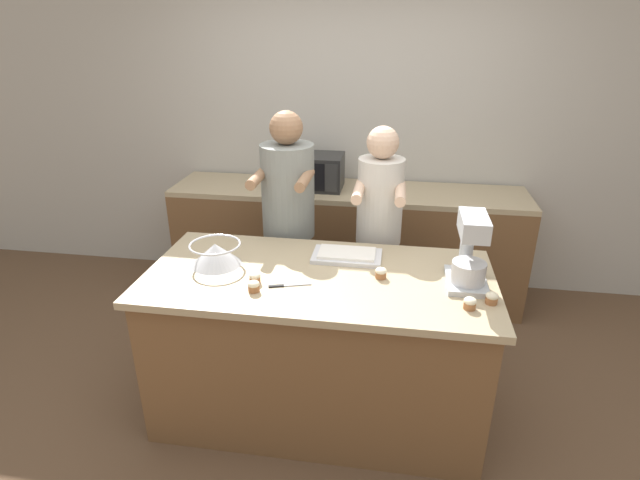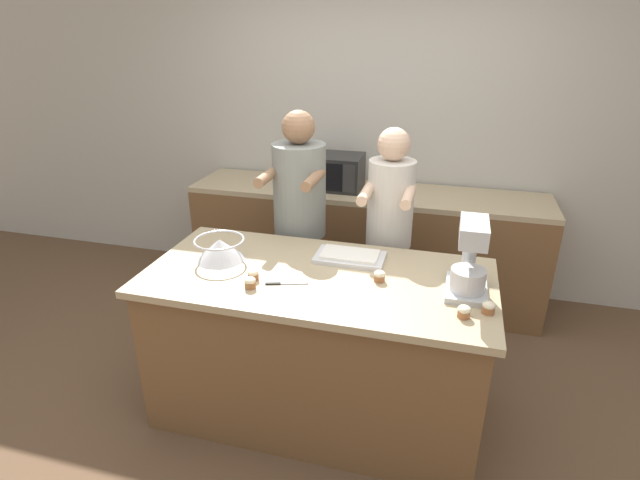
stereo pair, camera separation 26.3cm
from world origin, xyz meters
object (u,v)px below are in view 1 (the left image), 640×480
at_px(person_right, 378,239).
at_px(knife, 287,285).
at_px(microwave_oven, 313,171).
at_px(mixing_bowl, 216,253).
at_px(cupcake_0, 470,303).
at_px(stand_mixer, 470,255).
at_px(cupcake_2, 254,286).
at_px(cupcake_1, 381,273).
at_px(cupcake_3, 464,261).
at_px(person_left, 289,230).
at_px(baking_tray, 347,255).
at_px(cupcake_5, 255,278).
at_px(cupcake_4, 492,298).

relative_size(person_right, knife, 7.31).
bearing_deg(microwave_oven, person_right, -53.48).
relative_size(mixing_bowl, cupcake_0, 4.71).
height_order(mixing_bowl, cupcake_0, mixing_bowl).
height_order(stand_mixer, mixing_bowl, stand_mixer).
bearing_deg(cupcake_2, cupcake_1, 21.47).
relative_size(microwave_oven, cupcake_3, 7.88).
bearing_deg(microwave_oven, cupcake_2, -90.39).
xyz_separation_m(mixing_bowl, microwave_oven, (0.30, 1.40, 0.09)).
relative_size(person_left, cupcake_2, 27.41).
height_order(stand_mixer, cupcake_2, stand_mixer).
distance_m(baking_tray, cupcake_1, 0.29).
distance_m(cupcake_1, cupcake_3, 0.49).
relative_size(person_left, mixing_bowl, 5.81).
xyz_separation_m(mixing_bowl, baking_tray, (0.71, 0.19, -0.05)).
bearing_deg(cupcake_2, cupcake_5, 102.33).
bearing_deg(cupcake_4, stand_mixer, 118.82).
xyz_separation_m(stand_mixer, mixing_bowl, (-1.34, 0.02, -0.10)).
distance_m(person_left, cupcake_5, 0.82).
relative_size(microwave_oven, cupcake_1, 7.88).
distance_m(person_right, microwave_oven, 0.97).
distance_m(knife, cupcake_4, 1.00).
xyz_separation_m(person_right, baking_tray, (-0.16, -0.45, 0.08)).
bearing_deg(cupcake_0, baking_tray, 143.92).
bearing_deg(knife, stand_mixer, 10.27).
distance_m(cupcake_4, cupcake_5, 1.17).
bearing_deg(cupcake_4, baking_tray, 152.04).
distance_m(microwave_oven, cupcake_5, 1.58).
distance_m(person_left, cupcake_3, 1.17).
distance_m(microwave_oven, cupcake_3, 1.60).
height_order(baking_tray, cupcake_4, cupcake_4).
distance_m(baking_tray, cupcake_2, 0.62).
bearing_deg(baking_tray, cupcake_0, -36.08).
bearing_deg(stand_mixer, cupcake_3, 87.56).
height_order(mixing_bowl, cupcake_5, mixing_bowl).
xyz_separation_m(person_left, microwave_oven, (0.03, 0.76, 0.19)).
distance_m(baking_tray, cupcake_5, 0.57).
xyz_separation_m(mixing_bowl, cupcake_1, (0.91, -0.02, -0.04)).
bearing_deg(cupcake_3, mixing_bowl, -171.72).
bearing_deg(baking_tray, cupcake_4, -27.96).
height_order(person_left, knife, person_left).
height_order(microwave_oven, cupcake_2, microwave_oven).
height_order(person_right, cupcake_5, person_right).
height_order(stand_mixer, baking_tray, stand_mixer).
height_order(stand_mixer, microwave_oven, stand_mixer).
height_order(person_right, cupcake_3, person_right).
relative_size(stand_mixer, cupcake_4, 6.31).
bearing_deg(person_right, stand_mixer, -53.98).
bearing_deg(cupcake_2, baking_tray, 47.51).
height_order(cupcake_2, cupcake_3, same).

